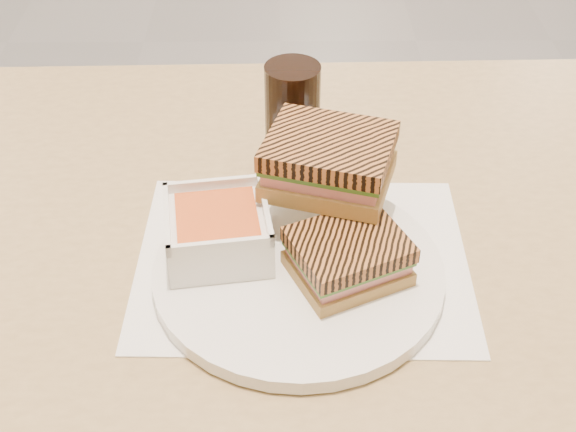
{
  "coord_description": "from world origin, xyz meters",
  "views": [
    {
      "loc": [
        0.0,
        -2.6,
        1.32
      ],
      "look_at": [
        0.01,
        -2.0,
        0.82
      ],
      "focal_mm": 48.43,
      "sensor_mm": 36.0,
      "label": 1
    }
  ],
  "objects_px": {
    "panini_lower": "(348,257)",
    "cola_glass": "(292,119)",
    "plate": "(298,272)",
    "soup_bowl": "(218,232)",
    "main_table": "(176,281)"
  },
  "relations": [
    {
      "from": "panini_lower",
      "to": "cola_glass",
      "type": "height_order",
      "value": "cola_glass"
    },
    {
      "from": "soup_bowl",
      "to": "plate",
      "type": "bearing_deg",
      "value": -18.01
    },
    {
      "from": "main_table",
      "to": "panini_lower",
      "type": "distance_m",
      "value": 0.28
    },
    {
      "from": "soup_bowl",
      "to": "cola_glass",
      "type": "distance_m",
      "value": 0.19
    },
    {
      "from": "plate",
      "to": "soup_bowl",
      "type": "xyz_separation_m",
      "value": [
        -0.08,
        0.03,
        0.03
      ]
    },
    {
      "from": "plate",
      "to": "panini_lower",
      "type": "height_order",
      "value": "panini_lower"
    },
    {
      "from": "main_table",
      "to": "panini_lower",
      "type": "relative_size",
      "value": 8.92
    },
    {
      "from": "plate",
      "to": "cola_glass",
      "type": "relative_size",
      "value": 2.16
    },
    {
      "from": "soup_bowl",
      "to": "panini_lower",
      "type": "relative_size",
      "value": 0.88
    },
    {
      "from": "plate",
      "to": "cola_glass",
      "type": "distance_m",
      "value": 0.21
    },
    {
      "from": "main_table",
      "to": "soup_bowl",
      "type": "bearing_deg",
      "value": -52.34
    },
    {
      "from": "main_table",
      "to": "cola_glass",
      "type": "xyz_separation_m",
      "value": [
        0.15,
        0.09,
        0.18
      ]
    },
    {
      "from": "soup_bowl",
      "to": "cola_glass",
      "type": "relative_size",
      "value": 0.86
    },
    {
      "from": "plate",
      "to": "soup_bowl",
      "type": "distance_m",
      "value": 0.09
    },
    {
      "from": "panini_lower",
      "to": "cola_glass",
      "type": "distance_m",
      "value": 0.22
    }
  ]
}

